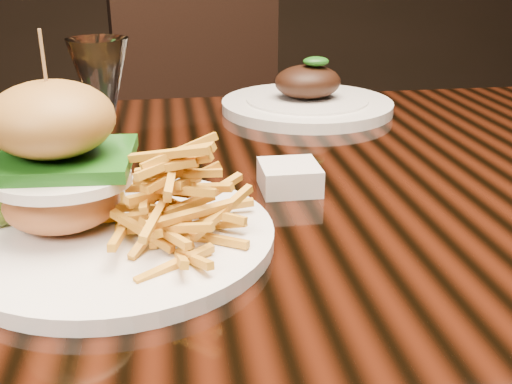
{
  "coord_description": "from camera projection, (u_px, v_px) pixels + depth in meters",
  "views": [
    {
      "loc": [
        -0.11,
        -0.66,
        1.01
      ],
      "look_at": [
        -0.04,
        -0.17,
        0.81
      ],
      "focal_mm": 42.0,
      "sensor_mm": 36.0,
      "label": 1
    }
  ],
  "objects": [
    {
      "name": "dining_table",
      "position": [
        265.0,
        239.0,
        0.75
      ],
      "size": [
        1.6,
        0.9,
        0.75
      ],
      "color": "black",
      "rests_on": "ground"
    },
    {
      "name": "burger_plate",
      "position": [
        112.0,
        191.0,
        0.55
      ],
      "size": [
        0.29,
        0.29,
        0.2
      ],
      "rotation": [
        0.0,
        0.0,
        -0.27
      ],
      "color": "silver",
      "rests_on": "dining_table"
    },
    {
      "name": "ramekin",
      "position": [
        289.0,
        177.0,
        0.69
      ],
      "size": [
        0.09,
        0.09,
        0.03
      ],
      "primitive_type": "cube",
      "rotation": [
        0.0,
        0.0,
        0.38
      ],
      "color": "silver",
      "rests_on": "dining_table"
    },
    {
      "name": "wine_glass",
      "position": [
        101.0,
        83.0,
        0.63
      ],
      "size": [
        0.06,
        0.06,
        0.17
      ],
      "color": "white",
      "rests_on": "dining_table"
    },
    {
      "name": "far_dish",
      "position": [
        307.0,
        101.0,
        1.02
      ],
      "size": [
        0.29,
        0.29,
        0.09
      ],
      "rotation": [
        0.0,
        0.0,
        0.01
      ],
      "color": "silver",
      "rests_on": "dining_table"
    },
    {
      "name": "chair_far",
      "position": [
        214.0,
        137.0,
        1.61
      ],
      "size": [
        0.56,
        0.56,
        0.95
      ],
      "rotation": [
        0.0,
        0.0,
        0.24
      ],
      "color": "black",
      "rests_on": "ground"
    }
  ]
}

